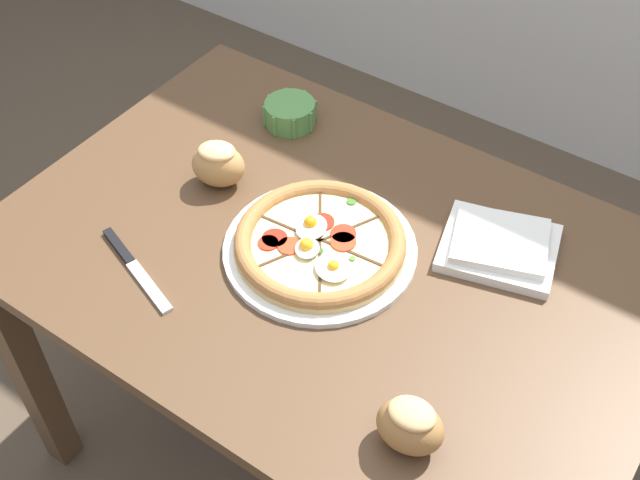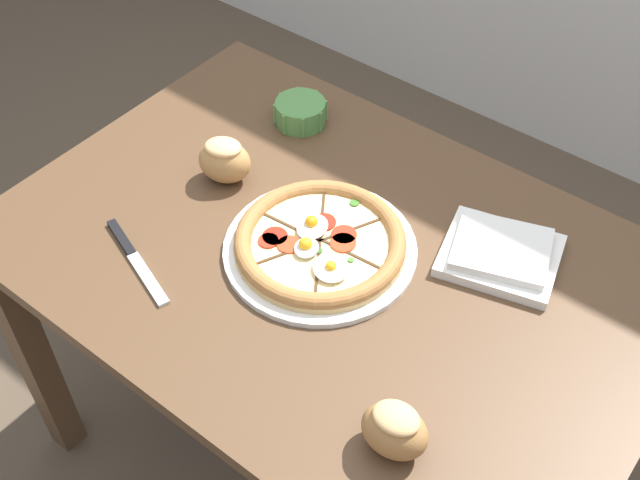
{
  "view_description": "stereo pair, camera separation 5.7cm",
  "coord_description": "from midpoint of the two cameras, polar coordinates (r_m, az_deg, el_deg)",
  "views": [
    {
      "loc": [
        0.53,
        -0.8,
        1.78
      ],
      "look_at": [
        -0.02,
        -0.01,
        0.76
      ],
      "focal_mm": 45.0,
      "sensor_mm": 36.0,
      "label": 1
    },
    {
      "loc": [
        0.57,
        -0.77,
        1.78
      ],
      "look_at": [
        -0.02,
        -0.01,
        0.76
      ],
      "focal_mm": 45.0,
      "sensor_mm": 36.0,
      "label": 2
    }
  ],
  "objects": [
    {
      "name": "knife_main",
      "position": [
        1.43,
        -11.87,
        -1.43
      ],
      "size": [
        0.22,
        0.09,
        0.01
      ],
      "rotation": [
        0.0,
        0.0,
        -0.34
      ],
      "color": "silver",
      "rests_on": "dining_table"
    },
    {
      "name": "ground_plane",
      "position": [
        2.02,
        1.43,
        -15.16
      ],
      "size": [
        12.0,
        12.0,
        0.0
      ],
      "primitive_type": "plane",
      "color": "brown"
    },
    {
      "name": "dining_table",
      "position": [
        1.5,
        1.86,
        -3.87
      ],
      "size": [
        1.18,
        0.81,
        0.73
      ],
      "color": "#513823",
      "rests_on": "ground_plane"
    },
    {
      "name": "napkin_folded",
      "position": [
        1.44,
        13.83,
        -0.94
      ],
      "size": [
        0.24,
        0.21,
        0.04
      ],
      "rotation": [
        0.0,
        0.0,
        0.26
      ],
      "color": "silver",
      "rests_on": "dining_table"
    },
    {
      "name": "pizza",
      "position": [
        1.41,
        1.14,
        -0.31
      ],
      "size": [
        0.34,
        0.34,
        0.05
      ],
      "color": "white",
      "rests_on": "dining_table"
    },
    {
      "name": "bread_piece_mid",
      "position": [
        1.16,
        6.77,
        -13.26
      ],
      "size": [
        0.11,
        0.09,
        0.09
      ],
      "rotation": [
        0.0,
        0.0,
        0.13
      ],
      "color": "#A3703D",
      "rests_on": "dining_table"
    },
    {
      "name": "ramekin_bowl",
      "position": [
        1.68,
        -0.43,
        9.1
      ],
      "size": [
        0.11,
        0.11,
        0.05
      ],
      "color": "#4C8442",
      "rests_on": "dining_table"
    },
    {
      "name": "bread_piece_near",
      "position": [
        1.53,
        -5.76,
        5.67
      ],
      "size": [
        0.12,
        0.11,
        0.09
      ],
      "rotation": [
        0.0,
        0.0,
        0.4
      ],
      "color": "#B27F47",
      "rests_on": "dining_table"
    }
  ]
}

